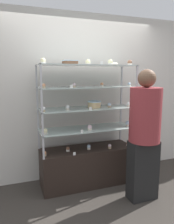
% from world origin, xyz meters
% --- Properties ---
extents(ground_plane, '(20.00, 20.00, 0.00)m').
position_xyz_m(ground_plane, '(0.00, 0.00, 0.00)').
color(ground_plane, '#38332D').
extents(back_wall, '(8.00, 0.05, 2.60)m').
position_xyz_m(back_wall, '(0.00, 0.38, 1.30)').
color(back_wall, silver).
rests_on(back_wall, ground_plane).
extents(display_base, '(1.39, 0.47, 0.57)m').
position_xyz_m(display_base, '(0.00, 0.00, 0.28)').
color(display_base, black).
rests_on(display_base, ground_plane).
extents(display_riser_lower, '(1.39, 0.47, 0.31)m').
position_xyz_m(display_riser_lower, '(0.00, 0.00, 0.85)').
color(display_riser_lower, '#B7B7BC').
rests_on(display_riser_lower, display_base).
extents(display_riser_middle, '(1.39, 0.47, 0.31)m').
position_xyz_m(display_riser_middle, '(0.00, 0.00, 1.16)').
color(display_riser_middle, '#B7B7BC').
rests_on(display_riser_middle, display_riser_lower).
extents(display_riser_upper, '(1.39, 0.47, 0.31)m').
position_xyz_m(display_riser_upper, '(0.00, 0.00, 1.47)').
color(display_riser_upper, '#B7B7BC').
rests_on(display_riser_upper, display_riser_middle).
extents(display_riser_top, '(1.39, 0.47, 0.31)m').
position_xyz_m(display_riser_top, '(0.00, 0.00, 1.78)').
color(display_riser_top, '#B7B7BC').
rests_on(display_riser_top, display_riser_upper).
extents(layer_cake_centerpiece, '(0.20, 0.20, 0.10)m').
position_xyz_m(layer_cake_centerpiece, '(0.11, -0.00, 1.23)').
color(layer_cake_centerpiece, '#DBBC84').
rests_on(layer_cake_centerpiece, display_riser_middle).
extents(sheet_cake_frosted, '(0.19, 0.18, 0.06)m').
position_xyz_m(sheet_cake_frosted, '(-0.25, -0.02, 1.82)').
color(sheet_cake_frosted, brown).
rests_on(sheet_cake_frosted, display_riser_top).
extents(cupcake_0, '(0.05, 0.05, 0.07)m').
position_xyz_m(cupcake_0, '(-0.65, -0.11, 0.60)').
color(cupcake_0, '#CCB28C').
rests_on(cupcake_0, display_base).
extents(cupcake_1, '(0.05, 0.05, 0.07)m').
position_xyz_m(cupcake_1, '(-0.31, -0.04, 0.60)').
color(cupcake_1, white).
rests_on(cupcake_1, display_base).
extents(cupcake_2, '(0.05, 0.05, 0.07)m').
position_xyz_m(cupcake_2, '(0.01, -0.06, 0.60)').
color(cupcake_2, beige).
rests_on(cupcake_2, display_base).
extents(cupcake_3, '(0.05, 0.05, 0.07)m').
position_xyz_m(cupcake_3, '(0.32, -0.13, 0.60)').
color(cupcake_3, '#CCB28C').
rests_on(cupcake_3, display_base).
extents(cupcake_4, '(0.05, 0.05, 0.07)m').
position_xyz_m(cupcake_4, '(0.63, -0.12, 0.60)').
color(cupcake_4, white).
rests_on(cupcake_4, display_base).
extents(price_tag_0, '(0.04, 0.00, 0.04)m').
position_xyz_m(price_tag_0, '(-0.26, -0.22, 0.59)').
color(price_tag_0, white).
rests_on(price_tag_0, display_base).
extents(cupcake_5, '(0.06, 0.06, 0.08)m').
position_xyz_m(cupcake_5, '(-0.64, -0.12, 0.91)').
color(cupcake_5, beige).
rests_on(cupcake_5, display_riser_lower).
extents(cupcake_6, '(0.06, 0.06, 0.08)m').
position_xyz_m(cupcake_6, '(0.00, -0.12, 0.91)').
color(cupcake_6, beige).
rests_on(cupcake_6, display_riser_lower).
extents(cupcake_7, '(0.06, 0.06, 0.08)m').
position_xyz_m(cupcake_7, '(0.64, -0.07, 0.91)').
color(cupcake_7, beige).
rests_on(cupcake_7, display_riser_lower).
extents(price_tag_1, '(0.04, 0.00, 0.04)m').
position_xyz_m(price_tag_1, '(-0.15, -0.22, 0.89)').
color(price_tag_1, white).
rests_on(price_tag_1, display_riser_lower).
extents(cupcake_8, '(0.05, 0.05, 0.07)m').
position_xyz_m(cupcake_8, '(-0.65, -0.12, 1.21)').
color(cupcake_8, '#CCB28C').
rests_on(cupcake_8, display_riser_middle).
extents(cupcake_9, '(0.05, 0.05, 0.07)m').
position_xyz_m(cupcake_9, '(-0.32, -0.09, 1.21)').
color(cupcake_9, beige).
rests_on(cupcake_9, display_riser_middle).
extents(cupcake_10, '(0.05, 0.05, 0.07)m').
position_xyz_m(cupcake_10, '(0.33, -0.06, 1.21)').
color(cupcake_10, '#CCB28C').
rests_on(cupcake_10, display_riser_middle).
extents(cupcake_11, '(0.05, 0.05, 0.07)m').
position_xyz_m(cupcake_11, '(0.63, -0.09, 1.21)').
color(cupcake_11, beige).
rests_on(cupcake_11, display_riser_middle).
extents(price_tag_2, '(0.04, 0.00, 0.04)m').
position_xyz_m(price_tag_2, '(-0.03, -0.22, 1.20)').
color(price_tag_2, white).
rests_on(price_tag_2, display_riser_middle).
extents(cupcake_12, '(0.05, 0.05, 0.06)m').
position_xyz_m(cupcake_12, '(-0.63, -0.11, 1.52)').
color(cupcake_12, '#CCB28C').
rests_on(cupcake_12, display_riser_upper).
extents(cupcake_13, '(0.05, 0.05, 0.06)m').
position_xyz_m(cupcake_13, '(-0.21, -0.06, 1.52)').
color(cupcake_13, '#CCB28C').
rests_on(cupcake_13, display_riser_upper).
extents(cupcake_14, '(0.05, 0.05, 0.06)m').
position_xyz_m(cupcake_14, '(0.22, -0.04, 1.52)').
color(cupcake_14, beige).
rests_on(cupcake_14, display_riser_upper).
extents(cupcake_15, '(0.05, 0.05, 0.06)m').
position_xyz_m(cupcake_15, '(0.64, -0.09, 1.52)').
color(cupcake_15, white).
rests_on(cupcake_15, display_riser_upper).
extents(price_tag_3, '(0.04, 0.00, 0.04)m').
position_xyz_m(price_tag_3, '(-0.29, -0.22, 1.51)').
color(price_tag_3, white).
rests_on(price_tag_3, display_riser_upper).
extents(cupcake_16, '(0.07, 0.07, 0.08)m').
position_xyz_m(cupcake_16, '(-0.63, -0.08, 1.83)').
color(cupcake_16, white).
rests_on(cupcake_16, display_riser_top).
extents(cupcake_17, '(0.07, 0.07, 0.08)m').
position_xyz_m(cupcake_17, '(0.00, -0.04, 1.83)').
color(cupcake_17, beige).
rests_on(cupcake_17, display_riser_top).
extents(cupcake_18, '(0.07, 0.07, 0.08)m').
position_xyz_m(cupcake_18, '(0.30, -0.12, 1.83)').
color(cupcake_18, white).
rests_on(cupcake_18, display_riser_top).
extents(cupcake_19, '(0.07, 0.07, 0.08)m').
position_xyz_m(cupcake_19, '(0.62, -0.11, 1.83)').
color(cupcake_19, white).
rests_on(cupcake_19, display_riser_top).
extents(price_tag_4, '(0.04, 0.00, 0.04)m').
position_xyz_m(price_tag_4, '(0.13, -0.22, 1.82)').
color(price_tag_4, white).
rests_on(price_tag_4, display_riser_top).
extents(donut_glazed, '(0.14, 0.14, 0.04)m').
position_xyz_m(donut_glazed, '(0.42, 0.03, 1.81)').
color(donut_glazed, '#EFE5CC').
rests_on(donut_glazed, display_riser_top).
extents(customer_figure, '(0.40, 0.40, 1.73)m').
position_xyz_m(customer_figure, '(0.56, -0.64, 0.92)').
color(customer_figure, black).
rests_on(customer_figure, ground_plane).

